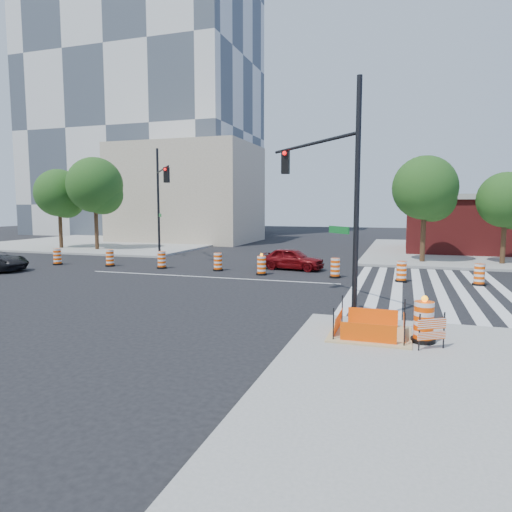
{
  "coord_description": "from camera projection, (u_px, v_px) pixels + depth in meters",
  "views": [
    {
      "loc": [
        9.79,
        -21.78,
        3.73
      ],
      "look_at": [
        3.25,
        -1.61,
        1.4
      ],
      "focal_mm": 32.0,
      "sensor_mm": 36.0,
      "label": 1
    }
  ],
  "objects": [
    {
      "name": "median_drum_1",
      "position": [
        110.0,
        259.0,
        28.3
      ],
      "size": [
        0.6,
        0.6,
        1.02
      ],
      "color": "black",
      "rests_on": "ground"
    },
    {
      "name": "barricade",
      "position": [
        432.0,
        329.0,
        11.38
      ],
      "size": [
        0.69,
        0.46,
        0.94
      ],
      "rotation": [
        0.0,
        0.0,
        0.58
      ],
      "color": "#FF4E05",
      "rests_on": "ground"
    },
    {
      "name": "beige_midrise",
      "position": [
        188.0,
        194.0,
        47.94
      ],
      "size": [
        14.0,
        10.0,
        10.0
      ],
      "primitive_type": "cube",
      "color": "tan",
      "rests_on": "ground"
    },
    {
      "name": "tree_north_d",
      "position": [
        506.0,
        203.0,
        28.16
      ],
      "size": [
        3.43,
        3.43,
        5.82
      ],
      "color": "#382314",
      "rests_on": "ground"
    },
    {
      "name": "median_drum_4",
      "position": [
        262.0,
        266.0,
        24.75
      ],
      "size": [
        0.6,
        0.6,
        1.18
      ],
      "color": "black",
      "rests_on": "ground"
    },
    {
      "name": "median_drum_3",
      "position": [
        218.0,
        262.0,
        26.34
      ],
      "size": [
        0.6,
        0.6,
        1.02
      ],
      "color": "black",
      "rests_on": "ground"
    },
    {
      "name": "pit_drum",
      "position": [
        424.0,
        323.0,
        12.0
      ],
      "size": [
        0.64,
        0.64,
        1.25
      ],
      "color": "black",
      "rests_on": "ground"
    },
    {
      "name": "tree_north_a",
      "position": [
        60.0,
        196.0,
        38.88
      ],
      "size": [
        4.03,
        4.03,
        6.85
      ],
      "color": "#382314",
      "rests_on": "ground"
    },
    {
      "name": "ground",
      "position": [
        207.0,
        277.0,
        24.01
      ],
      "size": [
        120.0,
        120.0,
        0.0
      ],
      "primitive_type": "plane",
      "color": "black",
      "rests_on": "ground"
    },
    {
      "name": "tree_north_c",
      "position": [
        426.0,
        192.0,
        29.13
      ],
      "size": [
        4.07,
        4.07,
        6.93
      ],
      "color": "#382314",
      "rests_on": "ground"
    },
    {
      "name": "median_drum_0",
      "position": [
        57.0,
        257.0,
        29.01
      ],
      "size": [
        0.6,
        0.6,
        1.02
      ],
      "color": "black",
      "rests_on": "ground"
    },
    {
      "name": "signal_pole_nw",
      "position": [
        161.0,
        191.0,
        32.06
      ],
      "size": [
        3.59,
        4.81,
        7.76
      ],
      "rotation": [
        0.0,
        0.0,
        -0.94
      ],
      "color": "black",
      "rests_on": "ground"
    },
    {
      "name": "lane_centerline",
      "position": [
        207.0,
        277.0,
        24.01
      ],
      "size": [
        14.0,
        0.12,
        0.01
      ],
      "primitive_type": "cube",
      "color": "silver",
      "rests_on": "ground"
    },
    {
      "name": "median_drum_2",
      "position": [
        162.0,
        260.0,
        27.31
      ],
      "size": [
        0.6,
        0.6,
        1.02
      ],
      "color": "black",
      "rests_on": "ground"
    },
    {
      "name": "signal_pole_se",
      "position": [
        329.0,
        180.0,
        15.35
      ],
      "size": [
        3.86,
        4.3,
        7.47
      ],
      "rotation": [
        0.0,
        0.0,
        2.3
      ],
      "color": "black",
      "rests_on": "ground"
    },
    {
      "name": "tower_nw",
      "position": [
        145.0,
        65.0,
        61.06
      ],
      "size": [
        28.0,
        18.0,
        45.0
      ],
      "primitive_type": "cube",
      "color": "silver",
      "rests_on": "ground"
    },
    {
      "name": "median_drum_5",
      "position": [
        335.0,
        269.0,
        23.77
      ],
      "size": [
        0.6,
        0.6,
        1.02
      ],
      "color": "black",
      "rests_on": "ground"
    },
    {
      "name": "sidewalk_nw",
      "position": [
        118.0,
        242.0,
        46.54
      ],
      "size": [
        22.0,
        22.0,
        0.15
      ],
      "primitive_type": "cube",
      "color": "gray",
      "rests_on": "ground"
    },
    {
      "name": "median_drum_7",
      "position": [
        479.0,
        275.0,
        21.43
      ],
      "size": [
        0.6,
        0.6,
        1.02
      ],
      "color": "black",
      "rests_on": "ground"
    },
    {
      "name": "crosswalk_east",
      "position": [
        428.0,
        289.0,
        20.65
      ],
      "size": [
        6.75,
        13.5,
        0.01
      ],
      "color": "silver",
      "rests_on": "ground"
    },
    {
      "name": "median_drum_6",
      "position": [
        401.0,
        272.0,
        22.44
      ],
      "size": [
        0.6,
        0.6,
        1.02
      ],
      "color": "black",
      "rests_on": "ground"
    },
    {
      "name": "excavation_pit",
      "position": [
        370.0,
        332.0,
        12.71
      ],
      "size": [
        2.2,
        2.2,
        0.9
      ],
      "color": "tan",
      "rests_on": "ground"
    },
    {
      "name": "red_coupe",
      "position": [
        292.0,
        259.0,
        26.78
      ],
      "size": [
        3.94,
        2.03,
        1.28
      ],
      "primitive_type": "imported",
      "rotation": [
        0.0,
        0.0,
        1.43
      ],
      "color": "#62080B",
      "rests_on": "ground"
    },
    {
      "name": "tree_north_b",
      "position": [
        96.0,
        188.0,
        37.49
      ],
      "size": [
        4.54,
        4.54,
        7.71
      ],
      "color": "#382314",
      "rests_on": "ground"
    }
  ]
}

